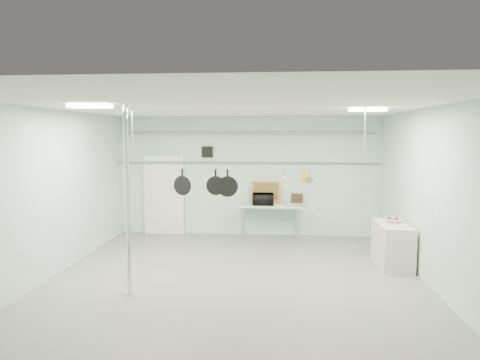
# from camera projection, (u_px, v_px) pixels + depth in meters

# --- Properties ---
(floor) EXTENTS (8.00, 8.00, 0.00)m
(floor) POSITION_uv_depth(u_px,v_px,m) (233.00, 286.00, 7.71)
(floor) COLOR gray
(floor) RESTS_ON ground
(ceiling) EXTENTS (7.00, 8.00, 0.02)m
(ceiling) POSITION_uv_depth(u_px,v_px,m) (233.00, 107.00, 7.37)
(ceiling) COLOR silver
(ceiling) RESTS_ON back_wall
(back_wall) EXTENTS (7.00, 0.02, 3.20)m
(back_wall) POSITION_uv_depth(u_px,v_px,m) (248.00, 176.00, 11.49)
(back_wall) COLOR #A9CBB7
(back_wall) RESTS_ON floor
(right_wall) EXTENTS (0.02, 8.00, 3.20)m
(right_wall) POSITION_uv_depth(u_px,v_px,m) (438.00, 200.00, 7.25)
(right_wall) COLOR #A9CBB7
(right_wall) RESTS_ON floor
(door) EXTENTS (1.10, 0.10, 2.20)m
(door) POSITION_uv_depth(u_px,v_px,m) (164.00, 196.00, 11.69)
(door) COLOR silver
(door) RESTS_ON floor
(wall_vent) EXTENTS (0.30, 0.04, 0.30)m
(wall_vent) POSITION_uv_depth(u_px,v_px,m) (207.00, 152.00, 11.50)
(wall_vent) COLOR black
(wall_vent) RESTS_ON back_wall
(conduit_pipe) EXTENTS (6.60, 0.07, 0.07)m
(conduit_pipe) POSITION_uv_depth(u_px,v_px,m) (248.00, 133.00, 11.28)
(conduit_pipe) COLOR gray
(conduit_pipe) RESTS_ON back_wall
(chrome_pole) EXTENTS (0.08, 0.08, 3.20)m
(chrome_pole) POSITION_uv_depth(u_px,v_px,m) (128.00, 202.00, 7.09)
(chrome_pole) COLOR silver
(chrome_pole) RESTS_ON floor
(prep_table) EXTENTS (1.60, 0.70, 0.91)m
(prep_table) POSITION_uv_depth(u_px,v_px,m) (270.00, 207.00, 11.14)
(prep_table) COLOR silver
(prep_table) RESTS_ON floor
(side_cabinet) EXTENTS (0.60, 1.20, 0.90)m
(side_cabinet) POSITION_uv_depth(u_px,v_px,m) (392.00, 245.00, 8.78)
(side_cabinet) COLOR beige
(side_cabinet) RESTS_ON floor
(pot_rack) EXTENTS (4.80, 0.06, 1.00)m
(pot_rack) POSITION_uv_depth(u_px,v_px,m) (246.00, 161.00, 7.75)
(pot_rack) COLOR #B7B7BC
(pot_rack) RESTS_ON ceiling
(light_panel_left) EXTENTS (0.65, 0.30, 0.05)m
(light_panel_left) POSITION_uv_depth(u_px,v_px,m) (90.00, 106.00, 6.76)
(light_panel_left) COLOR white
(light_panel_left) RESTS_ON ceiling
(light_panel_right) EXTENTS (0.65, 0.30, 0.05)m
(light_panel_right) POSITION_uv_depth(u_px,v_px,m) (368.00, 110.00, 7.77)
(light_panel_right) COLOR white
(light_panel_right) RESTS_ON ceiling
(microwave) EXTENTS (0.55, 0.38, 0.30)m
(microwave) POSITION_uv_depth(u_px,v_px,m) (263.00, 199.00, 11.03)
(microwave) COLOR black
(microwave) RESTS_ON prep_table
(coffee_canister) EXTENTS (0.18, 0.18, 0.18)m
(coffee_canister) POSITION_uv_depth(u_px,v_px,m) (265.00, 202.00, 10.98)
(coffee_canister) COLOR silver
(coffee_canister) RESTS_ON prep_table
(painting_large) EXTENTS (0.78, 0.13, 0.58)m
(painting_large) POSITION_uv_depth(u_px,v_px,m) (266.00, 192.00, 11.40)
(painting_large) COLOR orange
(painting_large) RESTS_ON prep_table
(painting_small) EXTENTS (0.30, 0.10, 0.25)m
(painting_small) POSITION_uv_depth(u_px,v_px,m) (297.00, 198.00, 11.35)
(painting_small) COLOR #301E10
(painting_small) RESTS_ON prep_table
(fruit_bowl) EXTENTS (0.44, 0.44, 0.08)m
(fruit_bowl) POSITION_uv_depth(u_px,v_px,m) (393.00, 220.00, 8.87)
(fruit_bowl) COLOR silver
(fruit_bowl) RESTS_ON side_cabinet
(skillet_left) EXTENTS (0.36, 0.16, 0.50)m
(skillet_left) POSITION_uv_depth(u_px,v_px,m) (182.00, 182.00, 7.89)
(skillet_left) COLOR black
(skillet_left) RESTS_ON pot_rack
(skillet_mid) EXTENTS (0.35, 0.07, 0.47)m
(skillet_mid) POSITION_uv_depth(u_px,v_px,m) (216.00, 182.00, 7.84)
(skillet_mid) COLOR black
(skillet_mid) RESTS_ON pot_rack
(skillet_right) EXTENTS (0.38, 0.07, 0.51)m
(skillet_right) POSITION_uv_depth(u_px,v_px,m) (228.00, 183.00, 7.82)
(skillet_right) COLOR black
(skillet_right) RESTS_ON pot_rack
(whisk) EXTENTS (0.26, 0.26, 0.36)m
(whisk) POSITION_uv_depth(u_px,v_px,m) (284.00, 179.00, 7.73)
(whisk) COLOR #B4B5B9
(whisk) RESTS_ON pot_rack
(grater) EXTENTS (0.10, 0.05, 0.25)m
(grater) POSITION_uv_depth(u_px,v_px,m) (304.00, 176.00, 7.69)
(grater) COLOR yellow
(grater) RESTS_ON pot_rack
(saucepan) EXTENTS (0.13, 0.08, 0.23)m
(saucepan) POSITION_uv_depth(u_px,v_px,m) (309.00, 176.00, 7.68)
(saucepan) COLOR silver
(saucepan) RESTS_ON pot_rack
(fruit_cluster) EXTENTS (0.24, 0.24, 0.09)m
(fruit_cluster) POSITION_uv_depth(u_px,v_px,m) (393.00, 218.00, 8.87)
(fruit_cluster) COLOR maroon
(fruit_cluster) RESTS_ON fruit_bowl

